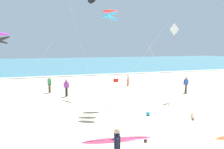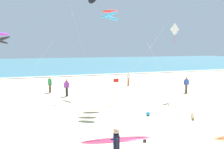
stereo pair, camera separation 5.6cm
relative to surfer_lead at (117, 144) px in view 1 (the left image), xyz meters
name	(u,v)px [view 1 (the left image)]	position (x,y,z in m)	size (l,w,h in m)	color
ocean_water	(52,63)	(2.25, 57.98, -1.01)	(160.00, 60.00, 0.08)	teal
shoreline_foam	(68,76)	(2.25, 28.28, -0.96)	(160.00, 1.00, 0.01)	white
surfer_lead	(117,144)	(0.00, 0.00, 0.00)	(2.60, 1.18, 1.71)	black
kite_diamond_ivory_far	(173,32)	(9.01, 10.27, 4.74)	(3.47, 0.72, 6.57)	white
kite_arc_scarlet_high	(110,15)	(2.83, 9.23, 5.83)	(5.22, 2.99, 7.23)	#2D99DB
bystander_purple_top	(66,88)	(0.05, 13.64, -0.24)	(0.49, 0.23, 1.59)	black
bystander_green_top	(49,85)	(-1.30, 15.86, -0.24)	(0.35, 0.40, 1.59)	#4C3D2D
bystander_white_top	(128,78)	(7.75, 17.47, -0.24)	(0.30, 0.46, 1.59)	#D8593F
bystander_blue_top	(186,85)	(11.41, 11.47, -0.24)	(0.48, 0.26, 1.59)	#4C3D2D
lifeguard_flag	(114,88)	(3.18, 9.40, 0.22)	(0.44, 0.05, 2.10)	silver
beach_ball	(148,113)	(4.32, 5.82, -0.91)	(0.28, 0.28, 0.28)	#2D99DB
driftwood_log	(193,117)	(6.80, 4.49, -0.97)	(0.15, 0.15, 1.15)	#846B4C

